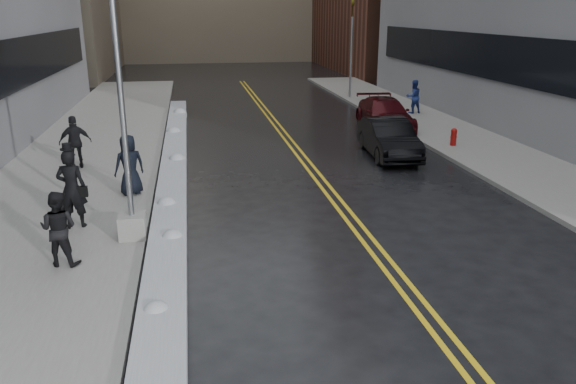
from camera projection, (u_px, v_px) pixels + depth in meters
name	position (u px, v px, depth m)	size (l,w,h in m)	color
ground	(277.00, 267.00, 12.67)	(160.00, 160.00, 0.00)	black
sidewalk_west	(85.00, 163.00, 21.08)	(5.50, 50.00, 0.15)	gray
sidewalk_east	(475.00, 146.00, 23.64)	(4.00, 50.00, 0.15)	gray
lane_line_left	(297.00, 155.00, 22.42)	(0.12, 50.00, 0.01)	gold
lane_line_right	(304.00, 155.00, 22.47)	(0.12, 50.00, 0.01)	gold
snow_ridge	(173.00, 170.00, 19.71)	(0.90, 30.00, 0.34)	#B9BBC3
lamppost	(125.00, 144.00, 13.22)	(0.65, 0.65, 7.62)	gray
fire_hydrant	(454.00, 136.00, 23.34)	(0.26, 0.26, 0.73)	maroon
traffic_signal	(351.00, 46.00, 35.49)	(0.16, 0.20, 6.00)	gray
pedestrian_fedora	(72.00, 189.00, 14.36)	(0.75, 0.49, 2.05)	black
pedestrian_b	(59.00, 228.00, 12.23)	(0.82, 0.64, 1.70)	black
pedestrian_c	(129.00, 165.00, 16.97)	(0.90, 0.59, 1.85)	black
pedestrian_d	(75.00, 142.00, 19.83)	(1.10, 0.46, 1.87)	black
pedestrian_east	(413.00, 97.00, 30.56)	(0.87, 0.68, 1.79)	navy
car_black	(389.00, 138.00, 22.03)	(1.57, 4.49, 1.48)	black
car_maroon	(385.00, 114.00, 27.08)	(2.09, 5.14, 1.49)	#400A0F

